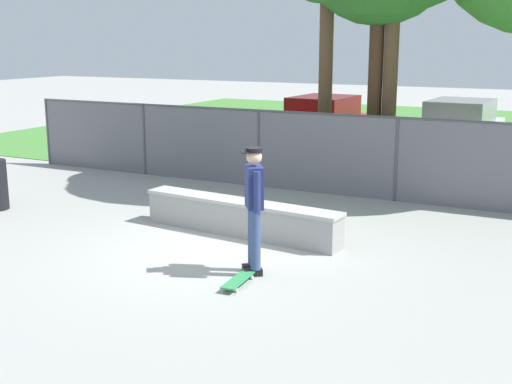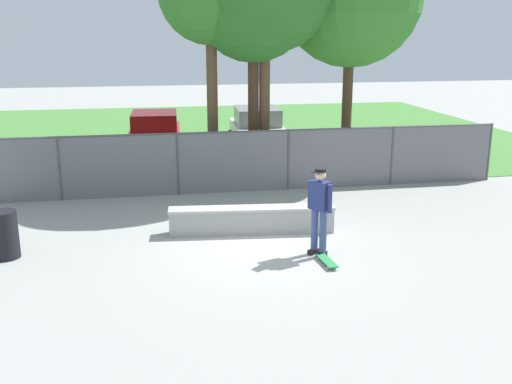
% 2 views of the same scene
% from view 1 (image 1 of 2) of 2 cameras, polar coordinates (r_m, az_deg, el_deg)
% --- Properties ---
extents(ground_plane, '(80.00, 80.00, 0.00)m').
position_cam_1_polar(ground_plane, '(10.73, -3.23, -5.07)').
color(ground_plane, '#9E9E99').
extents(grass_strip, '(27.94, 20.00, 0.02)m').
position_cam_1_polar(grass_strip, '(24.53, 14.52, 4.73)').
color(grass_strip, '#478438').
rests_on(grass_strip, ground).
extents(concrete_ledge, '(3.82, 0.86, 0.61)m').
position_cam_1_polar(concrete_ledge, '(11.53, -1.35, -2.18)').
color(concrete_ledge, '#999993').
rests_on(concrete_ledge, ground).
extents(skateboarder, '(0.43, 0.51, 1.84)m').
position_cam_1_polar(skateboarder, '(9.44, -0.17, -1.04)').
color(skateboarder, black).
rests_on(skateboarder, ground).
extents(skateboard, '(0.26, 0.81, 0.09)m').
position_cam_1_polar(skateboard, '(9.28, -1.49, -7.50)').
color(skateboard, '#2D8C4C').
rests_on(skateboard, ground).
extents(chainlink_fence, '(16.01, 0.07, 1.78)m').
position_cam_1_polar(chainlink_fence, '(14.59, 5.85, 3.59)').
color(chainlink_fence, '#4C4C51').
rests_on(chainlink_fence, ground).
extents(car_red, '(2.18, 4.29, 1.66)m').
position_cam_1_polar(car_red, '(20.22, 5.62, 5.80)').
color(car_red, '#B21E1E').
rests_on(car_red, ground).
extents(car_white, '(2.18, 4.29, 1.66)m').
position_cam_1_polar(car_white, '(19.75, 16.90, 5.14)').
color(car_white, silver).
rests_on(car_white, ground).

